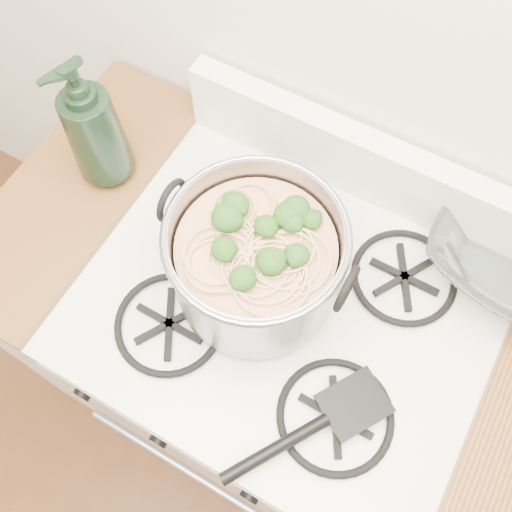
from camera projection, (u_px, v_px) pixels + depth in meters
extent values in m
cube|color=white|center=(279.00, 369.00, 1.53)|extent=(0.76, 0.65, 0.81)
cube|color=white|center=(288.00, 306.00, 1.10)|extent=(0.76, 0.65, 0.04)
cube|color=black|center=(219.00, 477.00, 1.40)|extent=(0.58, 0.02, 0.46)
cube|color=black|center=(289.00, 300.00, 1.07)|extent=(0.60, 0.56, 0.02)
cylinder|color=black|center=(85.00, 391.00, 1.13)|extent=(0.04, 0.03, 0.04)
cylinder|color=black|center=(161.00, 437.00, 1.09)|extent=(0.04, 0.03, 0.04)
cylinder|color=black|center=(252.00, 492.00, 1.05)|extent=(0.04, 0.03, 0.04)
cube|color=silver|center=(122.00, 278.00, 1.60)|extent=(0.25, 0.65, 0.88)
cube|color=#512D13|center=(75.00, 191.00, 1.19)|extent=(0.25, 0.65, 0.04)
cylinder|color=gray|center=(256.00, 261.00, 0.98)|extent=(0.29, 0.29, 0.20)
torus|color=gray|center=(256.00, 235.00, 0.90)|extent=(0.31, 0.31, 0.01)
torus|color=black|center=(172.00, 201.00, 0.96)|extent=(0.01, 0.08, 0.08)
torus|color=black|center=(347.00, 289.00, 0.89)|extent=(0.01, 0.08, 0.08)
cylinder|color=tan|center=(256.00, 266.00, 1.00)|extent=(0.27, 0.27, 0.15)
sphere|color=#224C14|center=(256.00, 242.00, 0.92)|extent=(0.04, 0.04, 0.04)
sphere|color=#224C14|center=(256.00, 242.00, 0.92)|extent=(0.04, 0.04, 0.04)
sphere|color=#224C14|center=(256.00, 242.00, 0.92)|extent=(0.04, 0.04, 0.04)
sphere|color=#224C14|center=(256.00, 242.00, 0.92)|extent=(0.04, 0.04, 0.04)
sphere|color=#224C14|center=(256.00, 242.00, 0.92)|extent=(0.04, 0.04, 0.04)
sphere|color=#224C14|center=(256.00, 242.00, 0.92)|extent=(0.04, 0.04, 0.04)
sphere|color=#224C14|center=(256.00, 242.00, 0.92)|extent=(0.04, 0.04, 0.04)
sphere|color=#224C14|center=(256.00, 242.00, 0.92)|extent=(0.04, 0.04, 0.04)
sphere|color=#224C14|center=(256.00, 242.00, 0.92)|extent=(0.04, 0.04, 0.04)
sphere|color=#224C14|center=(256.00, 242.00, 0.92)|extent=(0.04, 0.04, 0.04)
sphere|color=#224C14|center=(256.00, 242.00, 0.92)|extent=(0.04, 0.04, 0.04)
sphere|color=#224C14|center=(256.00, 242.00, 0.92)|extent=(0.04, 0.04, 0.04)
imported|color=white|center=(511.00, 257.00, 1.08)|extent=(0.14, 0.14, 0.03)
imported|color=black|center=(92.00, 124.00, 1.05)|extent=(0.15, 0.15, 0.30)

